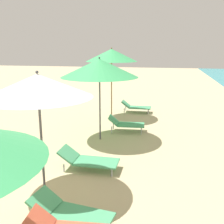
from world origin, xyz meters
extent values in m
cube|color=#D8593F|center=(0.35, 4.39, 0.45)|extent=(0.40, 0.59, 0.30)
cylinder|color=#4C4C51|center=(-0.28, 5.90, 1.03)|extent=(0.05, 0.05, 2.05)
cone|color=white|center=(-0.28, 5.90, 2.28)|extent=(2.13, 2.13, 0.45)
sphere|color=#4C4C51|center=(-0.28, 5.90, 2.54)|extent=(0.06, 0.06, 0.06)
cube|color=#4CA572|center=(0.53, 7.15, 0.22)|extent=(1.09, 0.62, 0.04)
cube|color=#4CA572|center=(-0.20, 7.16, 0.37)|extent=(0.41, 0.62, 0.30)
cylinder|color=#B2B2B7|center=(0.97, 7.40, 0.10)|extent=(0.04, 0.04, 0.20)
cylinder|color=#B2B2B7|center=(0.97, 6.89, 0.10)|extent=(0.04, 0.04, 0.20)
cylinder|color=#B2B2B7|center=(-0.23, 7.41, 0.10)|extent=(0.04, 0.04, 0.20)
cylinder|color=#B2B2B7|center=(-0.24, 6.90, 0.10)|extent=(0.04, 0.04, 0.20)
cube|color=#4CA572|center=(0.85, 4.87, 0.28)|extent=(1.10, 0.71, 0.04)
cube|color=#4CA572|center=(0.16, 4.97, 0.42)|extent=(0.47, 0.62, 0.28)
cylinder|color=#B2B2B7|center=(1.29, 5.04, 0.13)|extent=(0.04, 0.04, 0.26)
cylinder|color=#B2B2B7|center=(0.18, 5.21, 0.13)|extent=(0.04, 0.04, 0.26)
cylinder|color=#B2B2B7|center=(0.11, 4.74, 0.13)|extent=(0.04, 0.04, 0.26)
cylinder|color=#4C4C51|center=(0.09, 9.39, 1.03)|extent=(0.05, 0.05, 2.06)
cone|color=#3FB266|center=(0.09, 9.39, 2.35)|extent=(2.45, 2.45, 0.56)
sphere|color=#4C4C51|center=(0.09, 9.39, 2.66)|extent=(0.06, 0.06, 0.06)
cube|color=#4CA572|center=(0.99, 10.37, 0.27)|extent=(1.00, 0.66, 0.04)
cube|color=#4CA572|center=(0.36, 10.32, 0.42)|extent=(0.38, 0.62, 0.30)
cylinder|color=#B2B2B7|center=(1.35, 10.65, 0.12)|extent=(0.04, 0.04, 0.25)
cylinder|color=#B2B2B7|center=(1.39, 10.15, 0.12)|extent=(0.04, 0.04, 0.25)
cylinder|color=#B2B2B7|center=(0.31, 10.57, 0.12)|extent=(0.04, 0.04, 0.25)
cylinder|color=#B2B2B7|center=(0.34, 10.07, 0.12)|extent=(0.04, 0.04, 0.25)
cylinder|color=olive|center=(-0.07, 12.16, 1.20)|extent=(0.05, 0.05, 2.40)
cone|color=#3FB266|center=(-0.07, 12.16, 2.65)|extent=(2.11, 2.11, 0.51)
sphere|color=olive|center=(-0.07, 12.16, 2.93)|extent=(0.06, 0.06, 0.06)
cube|color=#4CA572|center=(1.04, 13.31, 0.24)|extent=(1.00, 0.57, 0.04)
cube|color=#4CA572|center=(0.38, 13.30, 0.39)|extent=(0.36, 0.57, 0.29)
cylinder|color=#B2B2B7|center=(1.44, 13.54, 0.11)|extent=(0.04, 0.04, 0.22)
cylinder|color=#B2B2B7|center=(1.44, 13.08, 0.11)|extent=(0.04, 0.04, 0.22)
cylinder|color=#B2B2B7|center=(0.34, 13.54, 0.11)|extent=(0.04, 0.04, 0.22)
cylinder|color=#B2B2B7|center=(0.35, 13.07, 0.11)|extent=(0.04, 0.04, 0.22)
camera|label=1|loc=(2.09, 1.16, 3.02)|focal=43.10mm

